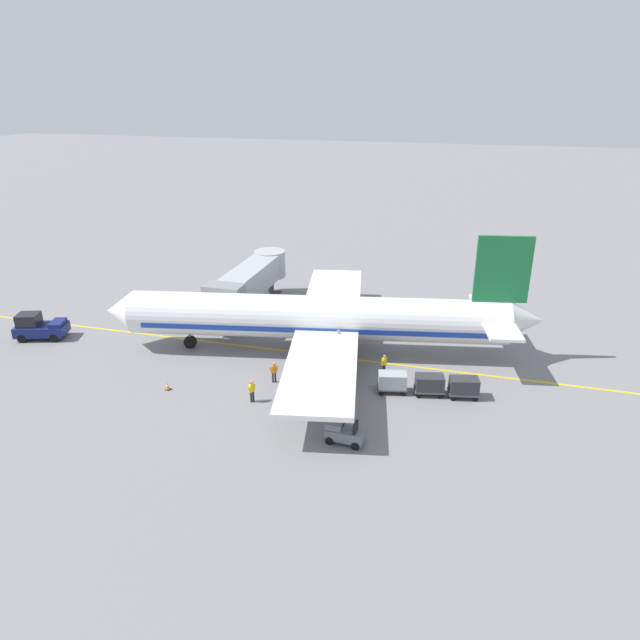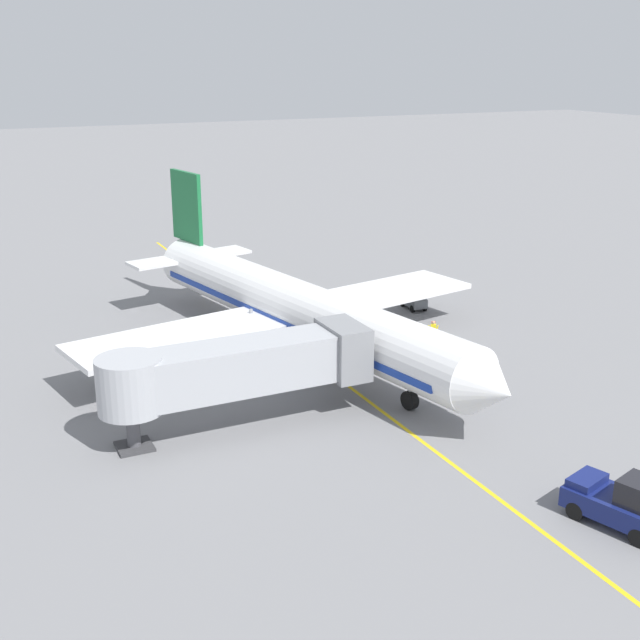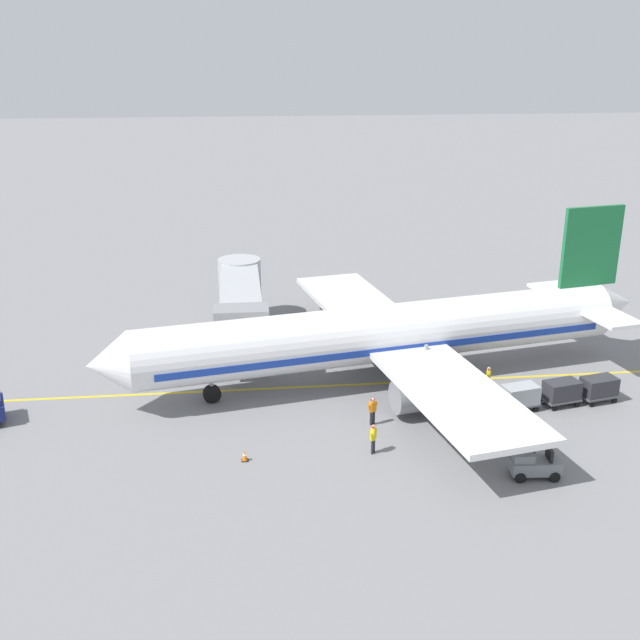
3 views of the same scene
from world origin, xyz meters
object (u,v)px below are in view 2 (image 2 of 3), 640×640
at_px(baggage_cart_third_in_train, 285,287).
at_px(ground_crew_marshaller, 293,311).
at_px(jet_bridge, 238,367).
at_px(baggage_cart_front, 319,302).
at_px(pushback_tractor, 623,502).
at_px(parked_airliner, 294,308).
at_px(ground_crew_loader, 433,331).
at_px(baggage_tug_lead, 414,300).
at_px(ground_crew_wing_walker, 389,335).
at_px(safety_cone_nose_left, 494,373).
at_px(baggage_cart_second_in_train, 301,294).

height_order(baggage_cart_third_in_train, ground_crew_marshaller, ground_crew_marshaller).
height_order(jet_bridge, baggage_cart_front, jet_bridge).
distance_m(pushback_tractor, baggage_cart_front, 32.69).
bearing_deg(pushback_tractor, baggage_cart_third_in_train, -91.10).
xyz_separation_m(parked_airliner, baggage_cart_third_in_train, (-4.67, -12.37, -2.24)).
relative_size(ground_crew_loader, ground_crew_marshaller, 1.00).
height_order(baggage_tug_lead, ground_crew_wing_walker, ground_crew_wing_walker).
xyz_separation_m(ground_crew_loader, safety_cone_nose_left, (-0.06, 6.88, -0.66)).
bearing_deg(pushback_tractor, ground_crew_marshaller, -87.51).
relative_size(parked_airliner, jet_bridge, 2.53).
relative_size(parked_airliner, ground_crew_marshaller, 21.99).
distance_m(jet_bridge, ground_crew_marshaller, 18.47).
bearing_deg(ground_crew_loader, baggage_cart_third_in_train, -72.21).
bearing_deg(safety_cone_nose_left, ground_crew_wing_walker, -65.87).
bearing_deg(parked_airliner, safety_cone_nose_left, 135.35).
bearing_deg(baggage_cart_second_in_train, parked_airliner, 63.42).
bearing_deg(baggage_tug_lead, ground_crew_loader, 67.04).
bearing_deg(baggage_cart_front, ground_crew_loader, 113.28).
distance_m(ground_crew_wing_walker, safety_cone_nose_left, 8.16).
bearing_deg(pushback_tractor, baggage_tug_lead, -105.93).
bearing_deg(ground_crew_wing_walker, jet_bridge, 28.34).
height_order(pushback_tractor, ground_crew_marshaller, pushback_tractor).
relative_size(baggage_cart_front, ground_crew_wing_walker, 1.76).
xyz_separation_m(ground_crew_wing_walker, ground_crew_loader, (-3.26, 0.54, 0.00)).
bearing_deg(ground_crew_wing_walker, ground_crew_marshaller, -65.74).
relative_size(baggage_tug_lead, ground_crew_marshaller, 1.53).
bearing_deg(jet_bridge, baggage_cart_third_in_train, -119.08).
bearing_deg(baggage_cart_third_in_train, ground_crew_marshaller, 71.55).
height_order(ground_crew_marshaller, safety_cone_nose_left, ground_crew_marshaller).
bearing_deg(baggage_cart_third_in_train, parked_airliner, 69.31).
bearing_deg(ground_crew_marshaller, pushback_tractor, 92.49).
xyz_separation_m(jet_bridge, baggage_cart_second_in_train, (-12.32, -19.18, -2.51)).
xyz_separation_m(baggage_cart_third_in_train, ground_crew_loader, (-4.78, 14.89, 0.00)).
bearing_deg(ground_crew_marshaller, baggage_cart_second_in_train, -121.87).
height_order(ground_crew_loader, safety_cone_nose_left, ground_crew_loader).
relative_size(ground_crew_wing_walker, ground_crew_marshaller, 1.00).
height_order(baggage_cart_front, ground_crew_loader, ground_crew_loader).
relative_size(ground_crew_loader, safety_cone_nose_left, 2.86).
relative_size(baggage_cart_second_in_train, ground_crew_marshaller, 1.76).
xyz_separation_m(baggage_cart_second_in_train, safety_cone_nose_left, (-4.57, 19.28, -0.66)).
bearing_deg(ground_crew_marshaller, ground_crew_wing_walker, 114.26).
distance_m(baggage_tug_lead, ground_crew_wing_walker, 9.65).
distance_m(parked_airliner, baggage_cart_second_in_train, 11.28).
bearing_deg(ground_crew_marshaller, baggage_cart_third_in_train, -108.45).
relative_size(parked_airliner, baggage_cart_front, 12.47).
height_order(baggage_tug_lead, safety_cone_nose_left, baggage_tug_lead).
height_order(baggage_cart_third_in_train, ground_crew_wing_walker, ground_crew_wing_walker).
relative_size(parked_airliner, ground_crew_loader, 21.99).
distance_m(parked_airliner, ground_crew_wing_walker, 6.87).
height_order(pushback_tractor, ground_crew_loader, pushback_tractor).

